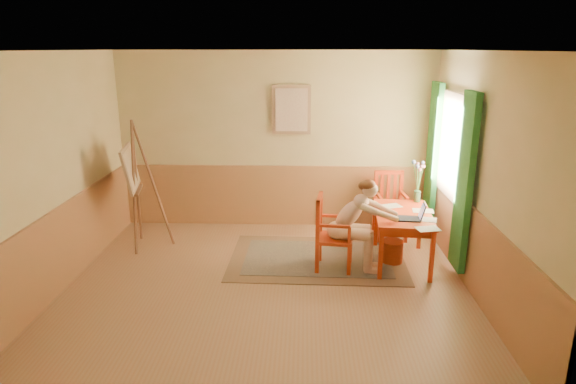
{
  "coord_description": "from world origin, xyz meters",
  "views": [
    {
      "loc": [
        0.45,
        -5.52,
        2.83
      ],
      "look_at": [
        0.25,
        0.55,
        1.05
      ],
      "focal_mm": 30.81,
      "sensor_mm": 36.0,
      "label": 1
    }
  ],
  "objects_px": {
    "table": "(403,219)",
    "laptop": "(412,216)",
    "chair_back": "(390,205)",
    "figure": "(355,221)",
    "chair_left": "(331,233)",
    "easel": "(133,173)"
  },
  "relations": [
    {
      "from": "laptop",
      "to": "figure",
      "type": "bearing_deg",
      "value": 178.45
    },
    {
      "from": "figure",
      "to": "easel",
      "type": "bearing_deg",
      "value": 166.92
    },
    {
      "from": "chair_back",
      "to": "laptop",
      "type": "xyz_separation_m",
      "value": [
        0.06,
        -1.25,
        0.26
      ]
    },
    {
      "from": "table",
      "to": "laptop",
      "type": "xyz_separation_m",
      "value": [
        0.06,
        -0.27,
        0.13
      ]
    },
    {
      "from": "chair_back",
      "to": "easel",
      "type": "relative_size",
      "value": 0.54
    },
    {
      "from": "chair_left",
      "to": "laptop",
      "type": "bearing_deg",
      "value": -3.01
    },
    {
      "from": "laptop",
      "to": "easel",
      "type": "bearing_deg",
      "value": 169.04
    },
    {
      "from": "chair_left",
      "to": "easel",
      "type": "relative_size",
      "value": 0.53
    },
    {
      "from": "chair_back",
      "to": "figure",
      "type": "xyz_separation_m",
      "value": [
        -0.65,
        -1.23,
        0.18
      ]
    },
    {
      "from": "laptop",
      "to": "chair_back",
      "type": "bearing_deg",
      "value": 92.89
    },
    {
      "from": "chair_back",
      "to": "figure",
      "type": "height_order",
      "value": "figure"
    },
    {
      "from": "laptop",
      "to": "table",
      "type": "bearing_deg",
      "value": 102.1
    },
    {
      "from": "figure",
      "to": "easel",
      "type": "relative_size",
      "value": 0.66
    },
    {
      "from": "chair_left",
      "to": "easel",
      "type": "distance_m",
      "value": 2.93
    },
    {
      "from": "chair_left",
      "to": "chair_back",
      "type": "distance_m",
      "value": 1.54
    },
    {
      "from": "chair_left",
      "to": "chair_back",
      "type": "height_order",
      "value": "chair_back"
    },
    {
      "from": "chair_left",
      "to": "laptop",
      "type": "height_order",
      "value": "chair_left"
    },
    {
      "from": "chair_back",
      "to": "chair_left",
      "type": "bearing_deg",
      "value": -128.83
    },
    {
      "from": "laptop",
      "to": "easel",
      "type": "height_order",
      "value": "easel"
    },
    {
      "from": "figure",
      "to": "chair_back",
      "type": "bearing_deg",
      "value": 62.05
    },
    {
      "from": "figure",
      "to": "easel",
      "type": "height_order",
      "value": "easel"
    },
    {
      "from": "chair_back",
      "to": "easel",
      "type": "distance_m",
      "value": 3.83
    }
  ]
}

